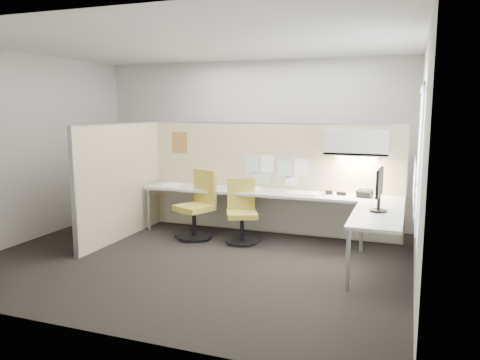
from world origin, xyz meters
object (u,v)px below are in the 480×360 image
at_px(monitor, 379,187).
at_px(phone, 364,194).
at_px(chair_right, 242,213).
at_px(desk, 286,203).
at_px(chair_left, 198,207).

xyz_separation_m(monitor, phone, (-0.26, 0.92, -0.26)).
height_order(chair_right, phone, chair_right).
bearing_deg(desk, chair_left, -170.34).
relative_size(desk, monitor, 7.52).
height_order(monitor, phone, monitor).
distance_m(monitor, phone, 0.99).
relative_size(monitor, phone, 2.20).
bearing_deg(monitor, chair_left, 82.27).
bearing_deg(chair_left, monitor, 12.47).
bearing_deg(phone, chair_left, -159.38).
bearing_deg(chair_left, chair_right, 24.47).
xyz_separation_m(chair_left, phone, (2.45, 0.40, 0.30)).
bearing_deg(chair_right, chair_left, 156.90).
bearing_deg(chair_right, phone, -11.76).
bearing_deg(phone, desk, -159.79).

